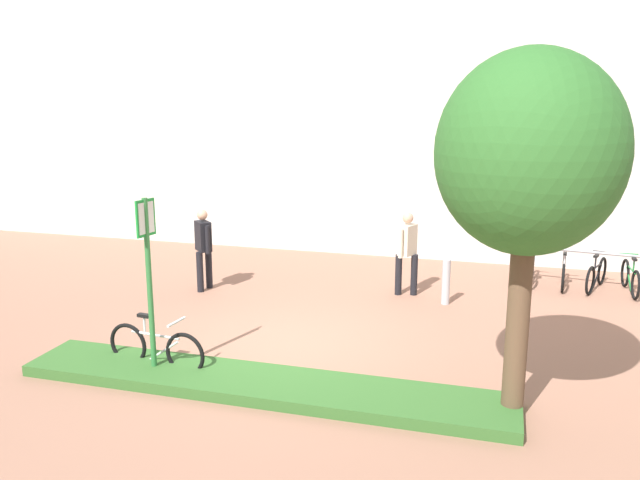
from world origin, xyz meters
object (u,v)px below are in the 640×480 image
bike_rack_cluster (580,272)px  person_suited_navy (203,244)px  parking_sign_post (148,263)px  tree_sidewalk (529,156)px  bike_at_sign (156,348)px  bollard_steel (446,282)px  person_casual_tan (407,248)px

bike_rack_cluster → person_suited_navy: (-7.62, -2.35, 0.64)m
parking_sign_post → bike_rack_cluster: 9.23m
tree_sidewalk → bike_rack_cluster: bearing=77.5°
bike_at_sign → bollard_steel: (3.84, 4.38, 0.10)m
person_casual_tan → person_suited_navy: (-4.14, -0.83, 0.00)m
bike_rack_cluster → person_casual_tan: person_casual_tan is taller
bike_rack_cluster → bollard_steel: bearing=-144.0°
parking_sign_post → bike_at_sign: parking_sign_post is taller
bollard_steel → person_suited_navy: 5.03m
tree_sidewalk → bike_at_sign: 5.89m
tree_sidewalk → bollard_steel: 5.39m
parking_sign_post → bollard_steel: 6.07m
parking_sign_post → bike_rack_cluster: bearing=45.4°
parking_sign_post → bike_at_sign: 1.38m
bollard_steel → person_casual_tan: person_casual_tan is taller
bike_at_sign → bike_rack_cluster: bearing=44.2°
bike_rack_cluster → person_casual_tan: bearing=-156.4°
bike_at_sign → person_casual_tan: (3.00, 4.78, 0.63)m
tree_sidewalk → parking_sign_post: bearing=-177.8°
parking_sign_post → bollard_steel: (3.77, 4.58, -1.26)m
bike_at_sign → person_casual_tan: person_casual_tan is taller
person_casual_tan → bollard_steel: bearing=-25.3°
tree_sidewalk → person_casual_tan: bearing=113.6°
parking_sign_post → bike_at_sign: size_ratio=1.57×
tree_sidewalk → person_casual_tan: tree_sidewalk is taller
parking_sign_post → person_suited_navy: bearing=106.3°
person_casual_tan → bike_at_sign: bearing=-122.1°
bollard_steel → bike_rack_cluster: bearing=36.0°
parking_sign_post → person_casual_tan: parking_sign_post is taller
tree_sidewalk → person_suited_navy: size_ratio=2.66×
bike_rack_cluster → person_casual_tan: size_ratio=1.53×
parking_sign_post → bike_at_sign: (-0.08, 0.20, -1.36)m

